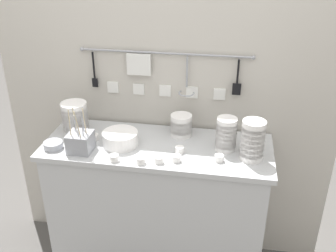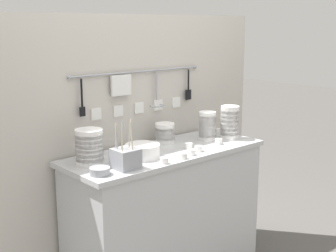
{
  "view_description": "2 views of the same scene",
  "coord_description": "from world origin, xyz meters",
  "views": [
    {
      "loc": [
        0.4,
        -1.94,
        2.07
      ],
      "look_at": [
        0.07,
        -0.01,
        1.08
      ],
      "focal_mm": 42.0,
      "sensor_mm": 36.0,
      "label": 1
    },
    {
      "loc": [
        -1.86,
        -2.12,
        1.71
      ],
      "look_at": [
        0.02,
        -0.0,
        1.09
      ],
      "focal_mm": 50.0,
      "sensor_mm": 36.0,
      "label": 2
    }
  ],
  "objects": [
    {
      "name": "cup_back_left",
      "position": [
        -0.05,
        -0.21,
        0.96
      ],
      "size": [
        0.05,
        0.05,
        0.04
      ],
      "color": "white",
      "rests_on": "counter"
    },
    {
      "name": "cup_front_right",
      "position": [
        0.36,
        -0.11,
        0.96
      ],
      "size": [
        0.05,
        0.05,
        0.04
      ],
      "color": "white",
      "rests_on": "counter"
    },
    {
      "name": "cup_back_right",
      "position": [
        -0.38,
        0.0,
        0.96
      ],
      "size": [
        0.05,
        0.05,
        0.04
      ],
      "color": "white",
      "rests_on": "counter"
    },
    {
      "name": "plate_stack",
      "position": [
        -0.21,
        -0.03,
        0.98
      ],
      "size": [
        0.21,
        0.21,
        0.08
      ],
      "color": "white",
      "rests_on": "counter"
    },
    {
      "name": "cup_edge_near",
      "position": [
        0.58,
        0.08,
        0.96
      ],
      "size": [
        0.05,
        0.05,
        0.04
      ],
      "color": "white",
      "rests_on": "counter"
    },
    {
      "name": "cup_centre",
      "position": [
        0.14,
        -0.15,
        0.96
      ],
      "size": [
        0.05,
        0.05,
        0.04
      ],
      "color": "white",
      "rests_on": "counter"
    },
    {
      "name": "cup_edge_far",
      "position": [
        0.05,
        -0.19,
        0.96
      ],
      "size": [
        0.05,
        0.05,
        0.04
      ],
      "color": "white",
      "rests_on": "counter"
    },
    {
      "name": "counter",
      "position": [
        0.0,
        0.0,
        0.47
      ],
      "size": [
        1.32,
        0.51,
        0.94
      ],
      "color": "#B7BABC",
      "rests_on": "ground"
    },
    {
      "name": "bowl_stack_wide_centre",
      "position": [
        0.39,
        0.02,
        1.04
      ],
      "size": [
        0.11,
        0.11,
        0.19
      ],
      "color": "white",
      "rests_on": "counter"
    },
    {
      "name": "back_wall",
      "position": [
        -0.0,
        0.29,
        0.89
      ],
      "size": [
        2.12,
        0.11,
        1.77
      ],
      "color": "#BCB7AD",
      "rests_on": "ground"
    },
    {
      "name": "cup_beside_plates",
      "position": [
        0.14,
        -0.06,
        0.96
      ],
      "size": [
        0.05,
        0.05,
        0.04
      ],
      "color": "white",
      "rests_on": "counter"
    },
    {
      "name": "cup_mid_row",
      "position": [
        -0.19,
        -0.21,
        0.96
      ],
      "size": [
        0.05,
        0.05,
        0.04
      ],
      "color": "white",
      "rests_on": "counter"
    },
    {
      "name": "cutlery_caddy",
      "position": [
        -0.41,
        -0.14,
        1.0
      ],
      "size": [
        0.13,
        0.13,
        0.27
      ],
      "color": "#93969E",
      "rests_on": "counter"
    },
    {
      "name": "bowl_stack_tall_left",
      "position": [
        -0.51,
        0.06,
        1.04
      ],
      "size": [
        0.15,
        0.15,
        0.2
      ],
      "color": "white",
      "rests_on": "counter"
    },
    {
      "name": "steel_mixing_bowl",
      "position": [
        -0.58,
        -0.14,
        0.96
      ],
      "size": [
        0.11,
        0.11,
        0.04
      ],
      "color": "#93969E",
      "rests_on": "counter"
    },
    {
      "name": "bowl_stack_back_corner",
      "position": [
        0.12,
        0.14,
        1.01
      ],
      "size": [
        0.13,
        0.13,
        0.13
      ],
      "color": "white",
      "rests_on": "counter"
    },
    {
      "name": "bowl_stack_short_front",
      "position": [
        0.53,
        -0.06,
        1.06
      ],
      "size": [
        0.12,
        0.12,
        0.23
      ],
      "color": "white",
      "rests_on": "counter"
    }
  ]
}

